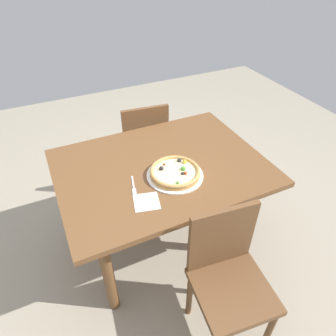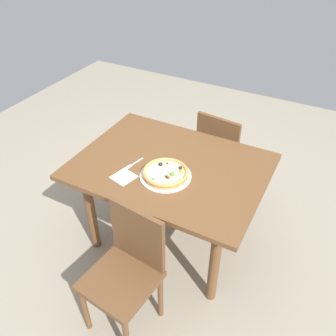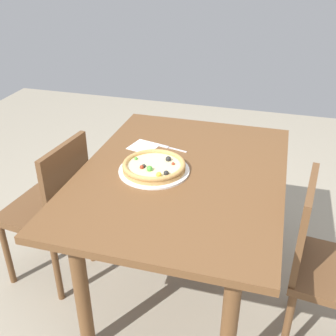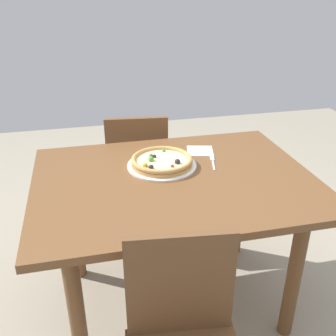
# 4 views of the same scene
# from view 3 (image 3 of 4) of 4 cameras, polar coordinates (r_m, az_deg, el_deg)

# --- Properties ---
(ground_plane) EXTENTS (6.00, 6.00, 0.00)m
(ground_plane) POSITION_cam_3_polar(r_m,az_deg,el_deg) (2.45, 1.66, -16.51)
(ground_plane) COLOR #9E937F
(dining_table) EXTENTS (1.32, 0.99, 0.78)m
(dining_table) POSITION_cam_3_polar(r_m,az_deg,el_deg) (2.03, 1.93, -3.25)
(dining_table) COLOR brown
(dining_table) RESTS_ON ground
(chair_near) EXTENTS (0.44, 0.44, 0.88)m
(chair_near) POSITION_cam_3_polar(r_m,az_deg,el_deg) (2.01, 21.27, -12.37)
(chair_near) COLOR brown
(chair_near) RESTS_ON ground
(chair_far) EXTENTS (0.44, 0.44, 0.88)m
(chair_far) POSITION_cam_3_polar(r_m,az_deg,el_deg) (2.31, -15.96, -5.26)
(chair_far) COLOR brown
(chair_far) RESTS_ON ground
(plate) EXTENTS (0.35, 0.35, 0.01)m
(plate) POSITION_cam_3_polar(r_m,az_deg,el_deg) (1.97, -1.98, -0.35)
(plate) COLOR white
(plate) RESTS_ON dining_table
(pizza) EXTENTS (0.31, 0.31, 0.05)m
(pizza) POSITION_cam_3_polar(r_m,az_deg,el_deg) (1.96, -1.98, 0.29)
(pizza) COLOR tan
(pizza) RESTS_ON plate
(fork) EXTENTS (0.06, 0.16, 0.00)m
(fork) POSITION_cam_3_polar(r_m,az_deg,el_deg) (2.20, 0.41, 2.83)
(fork) COLOR silver
(fork) RESTS_ON dining_table
(napkin) EXTENTS (0.17, 0.17, 0.00)m
(napkin) POSITION_cam_3_polar(r_m,az_deg,el_deg) (2.22, -3.47, 3.04)
(napkin) COLOR white
(napkin) RESTS_ON dining_table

